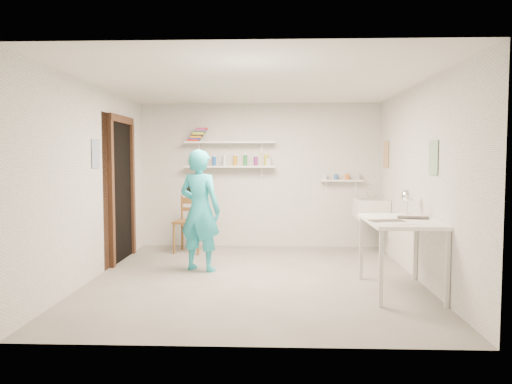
{
  "coord_description": "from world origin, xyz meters",
  "views": [
    {
      "loc": [
        0.25,
        -6.11,
        1.51
      ],
      "look_at": [
        0.0,
        0.4,
        1.05
      ],
      "focal_mm": 35.0,
      "sensor_mm": 36.0,
      "label": 1
    }
  ],
  "objects_px": {
    "belfast_sink": "(371,209)",
    "man": "(200,210)",
    "wall_clock": "(196,189)",
    "desk_lamp": "(408,196)",
    "wooden_chair": "(190,222)",
    "work_table": "(400,256)"
  },
  "relations": [
    {
      "from": "belfast_sink",
      "to": "desk_lamp",
      "type": "bearing_deg",
      "value": -87.02
    },
    {
      "from": "man",
      "to": "work_table",
      "type": "distance_m",
      "value": 2.61
    },
    {
      "from": "wall_clock",
      "to": "belfast_sink",
      "type": "bearing_deg",
      "value": 44.66
    },
    {
      "from": "belfast_sink",
      "to": "man",
      "type": "bearing_deg",
      "value": -152.79
    },
    {
      "from": "belfast_sink",
      "to": "desk_lamp",
      "type": "relative_size",
      "value": 3.91
    },
    {
      "from": "man",
      "to": "wooden_chair",
      "type": "bearing_deg",
      "value": -52.34
    },
    {
      "from": "man",
      "to": "wall_clock",
      "type": "distance_m",
      "value": 0.35
    },
    {
      "from": "wooden_chair",
      "to": "work_table",
      "type": "distance_m",
      "value": 3.53
    },
    {
      "from": "man",
      "to": "desk_lamp",
      "type": "bearing_deg",
      "value": -168.92
    },
    {
      "from": "wooden_chair",
      "to": "man",
      "type": "bearing_deg",
      "value": -64.79
    },
    {
      "from": "man",
      "to": "wooden_chair",
      "type": "xyz_separation_m",
      "value": [
        -0.35,
        1.24,
        -0.32
      ]
    },
    {
      "from": "man",
      "to": "desk_lamp",
      "type": "xyz_separation_m",
      "value": [
        2.59,
        -0.5,
        0.23
      ]
    },
    {
      "from": "desk_lamp",
      "to": "belfast_sink",
      "type": "bearing_deg",
      "value": 92.98
    },
    {
      "from": "work_table",
      "to": "desk_lamp",
      "type": "height_order",
      "value": "desk_lamp"
    },
    {
      "from": "belfast_sink",
      "to": "desk_lamp",
      "type": "xyz_separation_m",
      "value": [
        0.09,
        -1.78,
        0.34
      ]
    },
    {
      "from": "belfast_sink",
      "to": "wooden_chair",
      "type": "height_order",
      "value": "wooden_chair"
    },
    {
      "from": "belfast_sink",
      "to": "man",
      "type": "relative_size",
      "value": 0.37
    },
    {
      "from": "wall_clock",
      "to": "work_table",
      "type": "relative_size",
      "value": 0.24
    },
    {
      "from": "wall_clock",
      "to": "work_table",
      "type": "distance_m",
      "value": 2.82
    },
    {
      "from": "wall_clock",
      "to": "desk_lamp",
      "type": "height_order",
      "value": "wall_clock"
    },
    {
      "from": "belfast_sink",
      "to": "wall_clock",
      "type": "height_order",
      "value": "wall_clock"
    },
    {
      "from": "man",
      "to": "work_table",
      "type": "relative_size",
      "value": 1.31
    }
  ]
}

